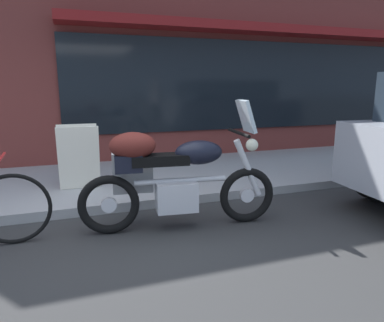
{
  "coord_description": "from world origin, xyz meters",
  "views": [
    {
      "loc": [
        -0.4,
        -3.17,
        1.54
      ],
      "look_at": [
        0.89,
        0.53,
        0.7
      ],
      "focal_mm": 32.77,
      "sensor_mm": 36.0,
      "label": 1
    }
  ],
  "objects": [
    {
      "name": "sandwich_board_sign",
      "position": [
        -0.32,
        1.9,
        0.57
      ],
      "size": [
        0.55,
        0.4,
        0.89
      ],
      "color": "silver",
      "rests_on": "sidewalk_curb"
    },
    {
      "name": "ground_plane",
      "position": [
        0.0,
        0.0,
        0.0
      ],
      "size": [
        80.0,
        80.0,
        0.0
      ],
      "primitive_type": "plane",
      "color": "#2F2F2F"
    },
    {
      "name": "touring_motorcycle",
      "position": [
        0.57,
        0.38,
        0.6
      ],
      "size": [
        2.17,
        0.82,
        1.4
      ],
      "color": "black",
      "rests_on": "ground_plane"
    }
  ]
}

